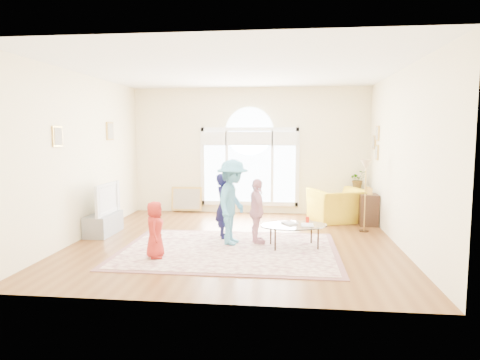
# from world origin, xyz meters

# --- Properties ---
(ground) EXTENTS (6.00, 6.00, 0.00)m
(ground) POSITION_xyz_m (0.00, 0.00, 0.00)
(ground) COLOR #5B3315
(ground) RESTS_ON ground
(room_shell) EXTENTS (6.00, 6.00, 6.00)m
(room_shell) POSITION_xyz_m (0.01, 2.83, 1.57)
(room_shell) COLOR beige
(room_shell) RESTS_ON ground
(area_rug) EXTENTS (3.60, 2.60, 0.02)m
(area_rug) POSITION_xyz_m (-0.04, -0.62, 0.01)
(area_rug) COLOR beige
(area_rug) RESTS_ON ground
(rug_border) EXTENTS (3.80, 2.80, 0.01)m
(rug_border) POSITION_xyz_m (-0.04, -0.62, 0.01)
(rug_border) COLOR #845554
(rug_border) RESTS_ON ground
(tv_console) EXTENTS (0.45, 1.00, 0.42)m
(tv_console) POSITION_xyz_m (-2.75, 0.30, 0.21)
(tv_console) COLOR gray
(tv_console) RESTS_ON ground
(television) EXTENTS (0.17, 1.09, 0.63)m
(television) POSITION_xyz_m (-2.74, 0.30, 0.73)
(television) COLOR black
(television) RESTS_ON tv_console
(coffee_table) EXTENTS (1.34, 1.01, 0.54)m
(coffee_table) POSITION_xyz_m (1.10, -0.32, 0.40)
(coffee_table) COLOR silver
(coffee_table) RESTS_ON ground
(armchair) EXTENTS (1.47, 1.40, 0.76)m
(armchair) POSITION_xyz_m (2.15, 2.11, 0.38)
(armchair) COLOR gold
(armchair) RESTS_ON ground
(side_cabinet) EXTENTS (0.40, 0.50, 0.70)m
(side_cabinet) POSITION_xyz_m (2.78, 1.81, 0.35)
(side_cabinet) COLOR black
(side_cabinet) RESTS_ON ground
(floor_lamp) EXTENTS (0.29, 0.29, 1.51)m
(floor_lamp) POSITION_xyz_m (2.58, 1.13, 1.28)
(floor_lamp) COLOR black
(floor_lamp) RESTS_ON ground
(plant_pedestal) EXTENTS (0.20, 0.20, 0.70)m
(plant_pedestal) POSITION_xyz_m (2.70, 2.82, 0.35)
(plant_pedestal) COLOR white
(plant_pedestal) RESTS_ON ground
(potted_plant) EXTENTS (0.48, 0.45, 0.44)m
(potted_plant) POSITION_xyz_m (2.70, 2.82, 0.92)
(potted_plant) COLOR #33722D
(potted_plant) RESTS_ON plant_pedestal
(leaning_picture) EXTENTS (0.80, 0.14, 0.62)m
(leaning_picture) POSITION_xyz_m (-1.63, 2.90, 0.00)
(leaning_picture) COLOR tan
(leaning_picture) RESTS_ON ground
(child_red) EXTENTS (0.37, 0.50, 0.93)m
(child_red) POSITION_xyz_m (-1.17, -1.25, 0.49)
(child_red) COLOR #AB261E
(child_red) RESTS_ON area_rug
(child_navy) EXTENTS (0.43, 0.53, 1.26)m
(child_navy) POSITION_xyz_m (-0.26, 0.23, 0.65)
(child_navy) COLOR #121138
(child_navy) RESTS_ON area_rug
(child_pink) EXTENTS (0.47, 0.76, 1.20)m
(child_pink) POSITION_xyz_m (0.42, -0.12, 0.62)
(child_pink) COLOR #F4ACBD
(child_pink) RESTS_ON area_rug
(child_blue) EXTENTS (0.75, 1.09, 1.56)m
(child_blue) POSITION_xyz_m (-0.02, -0.24, 0.80)
(child_blue) COLOR #4B99BF
(child_blue) RESTS_ON area_rug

